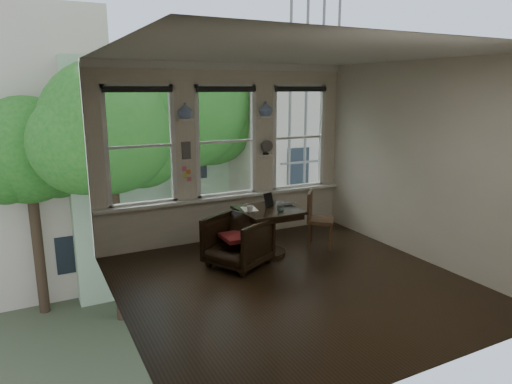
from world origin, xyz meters
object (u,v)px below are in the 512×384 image
armchair_left (238,241)px  mug (250,209)px  table (268,232)px  laptop (288,205)px  side_chair_right (321,220)px

armchair_left → mug: size_ratio=7.98×
table → laptop: bearing=1.3°
side_chair_right → laptop: (-0.59, 0.07, 0.30)m
armchair_left → mug: bearing=92.9°
table → armchair_left: (-0.63, -0.21, 0.00)m
side_chair_right → table: bearing=126.9°
laptop → side_chair_right: bearing=0.3°
side_chair_right → laptop: side_chair_right is taller
table → mug: (-0.34, -0.04, 0.42)m
laptop → mug: 0.71m
laptop → mug: (-0.71, -0.05, 0.04)m
side_chair_right → laptop: bearing=123.9°
laptop → mug: size_ratio=3.03×
table → mug: mug is taller
armchair_left → side_chair_right: (1.59, 0.15, 0.08)m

